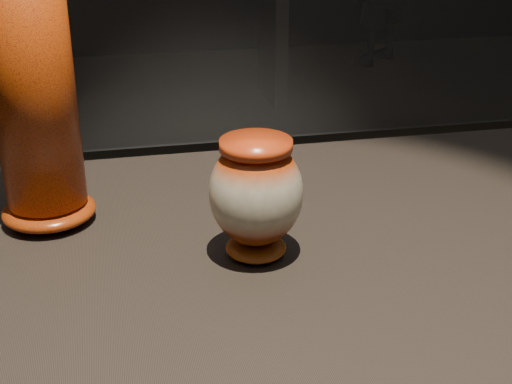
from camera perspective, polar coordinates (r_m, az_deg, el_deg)
main_vase at (r=0.97m, az=-0.00°, el=-0.17°), size 0.15×0.15×0.17m
tall_vase at (r=1.07m, az=-17.44°, el=8.23°), size 0.18×0.18×0.45m
back_shelf at (r=4.52m, az=-9.52°, el=14.51°), size 2.00×0.60×0.90m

